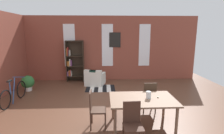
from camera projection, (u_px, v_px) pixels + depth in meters
ground_plane at (110, 112)px, 5.36m from camera, size 10.33×10.33×0.00m
back_wall_brick at (107, 49)px, 8.79m from camera, size 8.95×0.12×3.18m
window_pane_0 at (70, 46)px, 8.61m from camera, size 0.55×0.02×2.07m
window_pane_1 at (107, 45)px, 8.69m from camera, size 0.55×0.02×2.07m
window_pane_2 at (144, 45)px, 8.77m from camera, size 0.55×0.02×2.07m
dining_table at (142, 101)px, 4.46m from camera, size 1.65×1.10×0.75m
vase_on_table at (149, 95)px, 4.43m from camera, size 0.13×0.13×0.18m
tealight_candle_0 at (158, 97)px, 4.49m from camera, size 0.04×0.04×0.03m
dining_chair_far_right at (149, 96)px, 5.26m from camera, size 0.41×0.41×0.95m
dining_chair_near_left at (133, 123)px, 3.71m from camera, size 0.42×0.42×0.95m
dining_chair_head_left at (95, 108)px, 4.43m from camera, size 0.41×0.41×0.95m
bookshelf_tall at (74, 61)px, 8.60m from camera, size 0.85×0.29×2.00m
armchair_white at (95, 79)px, 8.08m from camera, size 0.98×0.98×0.75m
bicycle_second at (14, 94)px, 6.02m from camera, size 0.44×1.68×0.90m
potted_plant_by_shelf at (28, 82)px, 7.26m from camera, size 0.52×0.52×0.64m
striped_rug at (100, 88)px, 7.62m from camera, size 1.25×1.02×0.01m
framed_picture at (115, 40)px, 8.65m from camera, size 0.56×0.03×0.72m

